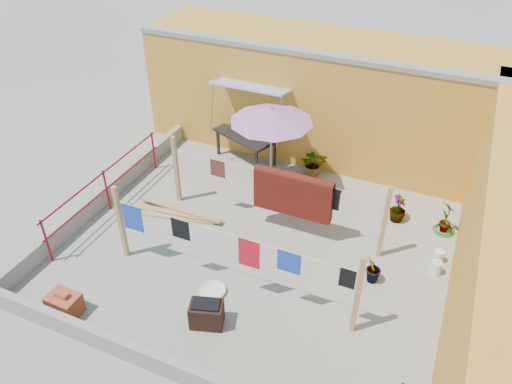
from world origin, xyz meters
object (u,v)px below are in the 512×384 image
at_px(outdoor_table, 246,136).
at_px(water_jug_a, 438,256).
at_px(water_jug_b, 436,268).
at_px(green_hose, 444,230).
at_px(brazier, 207,314).
at_px(plant_back_a, 314,163).
at_px(brick_stack, 65,304).
at_px(white_basin, 213,290).
at_px(patio_umbrella, 272,116).

bearing_deg(outdoor_table, water_jug_a, -20.89).
relative_size(outdoor_table, water_jug_a, 5.84).
distance_m(outdoor_table, water_jug_a, 5.89).
distance_m(water_jug_b, green_hose, 1.50).
relative_size(brazier, green_hose, 1.39).
bearing_deg(plant_back_a, brick_stack, -113.56).
bearing_deg(outdoor_table, water_jug_b, -24.38).
xyz_separation_m(outdoor_table, brick_stack, (-0.82, -6.40, -0.52)).
relative_size(white_basin, water_jug_b, 1.54).
xyz_separation_m(patio_umbrella, green_hose, (4.27, 0.16, -2.11)).
distance_m(outdoor_table, brazier, 5.85).
distance_m(brazier, green_hose, 5.89).
bearing_deg(brick_stack, white_basin, 34.30).
relative_size(patio_umbrella, outdoor_table, 1.22).
xyz_separation_m(patio_umbrella, brick_stack, (-2.03, -5.25, -1.92)).
bearing_deg(green_hose, water_jug_b, -90.00).
bearing_deg(green_hose, patio_umbrella, -177.79).
distance_m(brazier, water_jug_b, 4.82).
bearing_deg(brick_stack, outdoor_table, 82.71).
height_order(brazier, water_jug_b, brazier).
distance_m(outdoor_table, brick_stack, 6.47).
bearing_deg(white_basin, green_hose, 43.97).
bearing_deg(water_jug_b, white_basin, -149.53).
relative_size(patio_umbrella, water_jug_a, 7.13).
bearing_deg(green_hose, water_jug_a, -90.00).
bearing_deg(brazier, white_basin, 110.43).
height_order(patio_umbrella, brazier, patio_umbrella).
xyz_separation_m(white_basin, green_hose, (3.98, 3.84, -0.01)).
xyz_separation_m(water_jug_a, plant_back_a, (-3.50, 2.09, 0.24)).
bearing_deg(water_jug_a, plant_back_a, 149.18).
relative_size(outdoor_table, brick_stack, 3.24).
distance_m(brick_stack, plant_back_a, 6.98).
xyz_separation_m(brick_stack, water_jug_a, (6.29, 4.31, -0.08)).
bearing_deg(plant_back_a, green_hose, -15.68).
xyz_separation_m(outdoor_table, green_hose, (5.47, -0.98, -0.71)).
bearing_deg(water_jug_b, water_jug_a, 90.00).
relative_size(brazier, white_basin, 1.31).
relative_size(white_basin, green_hose, 1.06).
xyz_separation_m(brick_stack, green_hose, (6.29, 5.42, -0.19)).
height_order(brick_stack, brazier, brazier).
height_order(water_jug_a, plant_back_a, plant_back_a).
bearing_deg(patio_umbrella, brick_stack, -111.11).
relative_size(brick_stack, water_jug_b, 1.73).
height_order(water_jug_b, plant_back_a, plant_back_a).
bearing_deg(plant_back_a, patio_umbrella, -123.62).
height_order(white_basin, plant_back_a, plant_back_a).
bearing_deg(water_jug_b, patio_umbrella, 162.65).
xyz_separation_m(water_jug_b, plant_back_a, (-3.50, 2.48, 0.23)).
xyz_separation_m(brazier, water_jug_a, (3.71, 3.47, -0.12)).
bearing_deg(brick_stack, patio_umbrella, 68.89).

